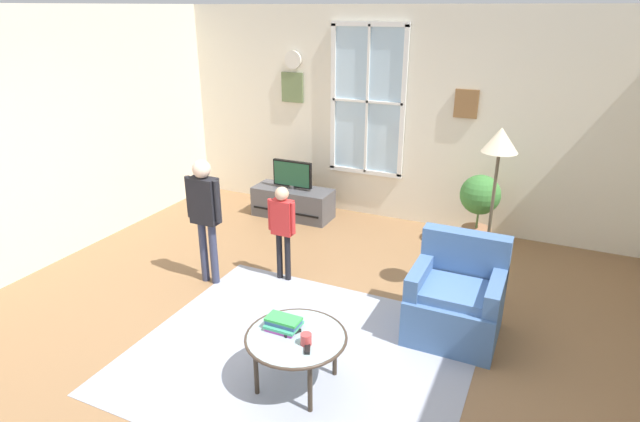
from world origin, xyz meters
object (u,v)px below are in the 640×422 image
(book_stack, at_px, (284,323))
(remote_near_cup, at_px, (307,347))
(floor_lamp, at_px, (498,159))
(person_red_shirt, at_px, (283,223))
(remote_near_books, at_px, (292,333))
(potted_plant_by_window, at_px, (479,205))
(armchair, at_px, (456,300))
(television, at_px, (292,174))
(person_black_shirt, at_px, (205,208))
(coffee_table, at_px, (296,339))
(tv_stand, at_px, (293,202))
(cup, at_px, (306,339))

(book_stack, relative_size, remote_near_cup, 1.87)
(floor_lamp, bearing_deg, person_red_shirt, -168.08)
(remote_near_books, bearing_deg, potted_plant_by_window, 74.22)
(armchair, xyz_separation_m, floor_lamp, (0.14, 0.65, 1.12))
(potted_plant_by_window, distance_m, floor_lamp, 1.54)
(television, height_order, person_black_shirt, person_black_shirt)
(television, distance_m, floor_lamp, 3.08)
(book_stack, height_order, person_red_shirt, person_red_shirt)
(coffee_table, height_order, person_black_shirt, person_black_shirt)
(remote_near_books, bearing_deg, floor_lamp, 58.45)
(potted_plant_by_window, xyz_separation_m, floor_lamp, (0.26, -1.22, 0.90))
(person_black_shirt, bearing_deg, television, 91.74)
(person_red_shirt, bearing_deg, television, 114.47)
(potted_plant_by_window, bearing_deg, television, -179.52)
(remote_near_books, relative_size, floor_lamp, 0.08)
(television, bearing_deg, coffee_table, -61.94)
(coffee_table, relative_size, person_red_shirt, 0.75)
(television, bearing_deg, person_black_shirt, -88.26)
(armchair, height_order, floor_lamp, floor_lamp)
(coffee_table, distance_m, floor_lamp, 2.38)
(armchair, bearing_deg, person_red_shirt, 172.74)
(tv_stand, height_order, television, television)
(coffee_table, distance_m, remote_near_books, 0.06)
(remote_near_cup, bearing_deg, floor_lamp, 64.22)
(remote_near_cup, bearing_deg, television, 119.33)
(potted_plant_by_window, bearing_deg, remote_near_cup, -102.09)
(person_red_shirt, distance_m, potted_plant_by_window, 2.37)
(armchair, xyz_separation_m, coffee_table, (-0.95, -1.20, 0.08))
(book_stack, bearing_deg, floor_lamp, 55.92)
(tv_stand, relative_size, coffee_table, 1.41)
(coffee_table, distance_m, person_black_shirt, 1.93)
(coffee_table, bearing_deg, potted_plant_by_window, 74.98)
(person_black_shirt, distance_m, person_red_shirt, 0.79)
(armchair, relative_size, floor_lamp, 0.50)
(person_black_shirt, bearing_deg, cup, -33.55)
(tv_stand, bearing_deg, potted_plant_by_window, 0.42)
(floor_lamp, bearing_deg, television, 156.11)
(coffee_table, xyz_separation_m, floor_lamp, (1.08, 1.85, 1.04))
(potted_plant_by_window, bearing_deg, remote_near_books, -105.78)
(coffee_table, bearing_deg, cup, -26.57)
(remote_near_cup, bearing_deg, person_black_shirt, 145.91)
(remote_near_cup, xyz_separation_m, person_red_shirt, (-1.03, 1.53, 0.20))
(book_stack, xyz_separation_m, person_red_shirt, (-0.76, 1.38, 0.17))
(cup, bearing_deg, coffee_table, 153.43)
(remote_near_books, distance_m, person_black_shirt, 1.88)
(tv_stand, height_order, cup, cup)
(book_stack, bearing_deg, coffee_table, -20.98)
(person_red_shirt, bearing_deg, potted_plant_by_window, 43.72)
(cup, height_order, remote_near_cup, cup)
(person_red_shirt, relative_size, potted_plant_by_window, 1.13)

